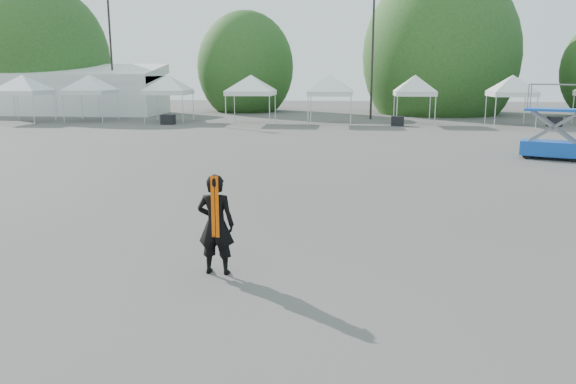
# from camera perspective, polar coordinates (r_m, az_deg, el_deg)

# --- Properties ---
(ground) EXTENTS (120.00, 120.00, 0.00)m
(ground) POSITION_cam_1_polar(r_m,az_deg,el_deg) (11.80, -0.42, -5.14)
(ground) COLOR #474442
(ground) RESTS_ON ground
(marquee) EXTENTS (15.00, 6.25, 4.23)m
(marquee) POSITION_cam_1_polar(r_m,az_deg,el_deg) (51.75, -20.99, 9.59)
(marquee) COLOR silver
(marquee) RESTS_ON ground
(light_pole_west) EXTENTS (0.60, 0.25, 10.30)m
(light_pole_west) POSITION_cam_1_polar(r_m,az_deg,el_deg) (49.19, -17.58, 14.18)
(light_pole_west) COLOR black
(light_pole_west) RESTS_ON ground
(light_pole_east) EXTENTS (0.60, 0.25, 9.80)m
(light_pole_east) POSITION_cam_1_polar(r_m,az_deg,el_deg) (43.28, 8.60, 14.61)
(light_pole_east) COLOR black
(light_pole_east) RESTS_ON ground
(tree_far_w) EXTENTS (4.80, 4.80, 7.30)m
(tree_far_w) POSITION_cam_1_polar(r_m,az_deg,el_deg) (56.26, -23.51, 12.16)
(tree_far_w) COLOR #382314
(tree_far_w) RESTS_ON ground
(tree_mid_w) EXTENTS (4.16, 4.16, 6.33)m
(tree_mid_w) POSITION_cam_1_polar(r_m,az_deg,el_deg) (52.04, -4.32, 12.51)
(tree_mid_w) COLOR #382314
(tree_mid_w) RESTS_ON ground
(tree_mid_e) EXTENTS (5.12, 5.12, 7.79)m
(tree_mid_e) POSITION_cam_1_polar(r_m,az_deg,el_deg) (50.81, 15.20, 13.18)
(tree_mid_e) COLOR #382314
(tree_mid_e) RESTS_ON ground
(tent_a) EXTENTS (4.33, 4.33, 3.88)m
(tent_a) POSITION_cam_1_polar(r_m,az_deg,el_deg) (44.74, -25.36, 10.37)
(tent_a) COLOR silver
(tent_a) RESTS_ON ground
(tent_b) EXTENTS (4.32, 4.32, 3.88)m
(tent_b) POSITION_cam_1_polar(r_m,az_deg,el_deg) (43.90, -19.53, 10.82)
(tent_b) COLOR silver
(tent_b) RESTS_ON ground
(tent_c) EXTENTS (4.20, 4.20, 3.88)m
(tent_c) POSITION_cam_1_polar(r_m,az_deg,el_deg) (41.69, -12.09, 11.21)
(tent_c) COLOR silver
(tent_c) RESTS_ON ground
(tent_d) EXTENTS (4.53, 4.53, 3.88)m
(tent_d) POSITION_cam_1_polar(r_m,az_deg,el_deg) (39.73, -3.79, 11.41)
(tent_d) COLOR silver
(tent_d) RESTS_ON ground
(tent_e) EXTENTS (4.29, 4.29, 3.88)m
(tent_e) POSITION_cam_1_polar(r_m,az_deg,el_deg) (38.94, 4.34, 11.39)
(tent_e) COLOR silver
(tent_e) RESTS_ON ground
(tent_f) EXTENTS (3.80, 3.80, 3.88)m
(tent_f) POSITION_cam_1_polar(r_m,az_deg,el_deg) (39.60, 12.80, 11.14)
(tent_f) COLOR silver
(tent_f) RESTS_ON ground
(tent_g) EXTENTS (3.94, 3.94, 3.88)m
(tent_g) POSITION_cam_1_polar(r_m,az_deg,el_deg) (40.48, 21.88, 10.60)
(tent_g) COLOR silver
(tent_g) RESTS_ON ground
(man) EXTENTS (0.67, 0.46, 1.79)m
(man) POSITION_cam_1_polar(r_m,az_deg,el_deg) (9.87, -7.34, -3.28)
(man) COLOR black
(man) RESTS_ON ground
(scissor_lift) EXTENTS (2.62, 2.00, 3.03)m
(scissor_lift) POSITION_cam_1_polar(r_m,az_deg,el_deg) (25.37, 25.46, 6.47)
(scissor_lift) COLOR #0D48AC
(scissor_lift) RESTS_ON ground
(crate_west) EXTENTS (0.92, 0.75, 0.66)m
(crate_west) POSITION_cam_1_polar(r_m,az_deg,el_deg) (39.48, -12.08, 7.21)
(crate_west) COLOR black
(crate_west) RESTS_ON ground
(crate_mid) EXTENTS (0.87, 0.70, 0.65)m
(crate_mid) POSITION_cam_1_polar(r_m,az_deg,el_deg) (38.28, 11.05, 7.10)
(crate_mid) COLOR black
(crate_mid) RESTS_ON ground
(crate_east) EXTENTS (0.83, 0.65, 0.64)m
(crate_east) POSITION_cam_1_polar(r_m,az_deg,el_deg) (41.13, 25.45, 6.48)
(crate_east) COLOR black
(crate_east) RESTS_ON ground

